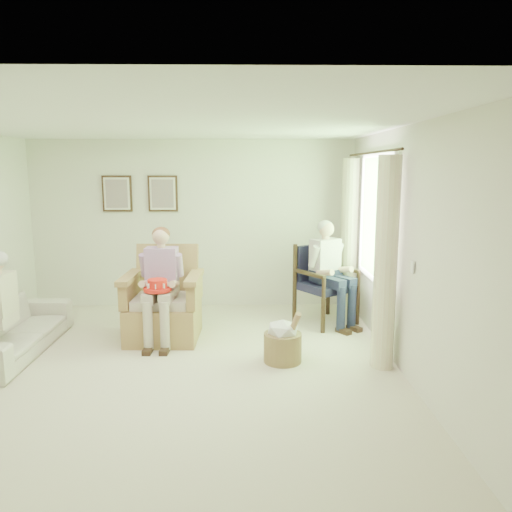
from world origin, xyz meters
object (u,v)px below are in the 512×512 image
Objects in this scene: wood_armchair at (325,280)px; person_dark at (328,265)px; sofa at (11,329)px; red_hat at (158,286)px; person_wicker at (161,276)px; hatbox at (283,341)px; wicker_armchair at (164,310)px.

person_dark is at bearing -123.66° from wood_armchair.
wood_armchair reaches higher than sofa.
person_dark is 2.35m from red_hat.
hatbox is at bearing -23.63° from person_wicker.
person_wicker reaches higher than hatbox.
wicker_armchair is 0.53m from red_hat.
sofa is 1.79m from red_hat.
wood_armchair is 3.24× the size of red_hat.
wicker_armchair is at bearing 163.73° from wood_armchair.
wood_armchair is 1.72× the size of hatbox.
person_wicker is at bearing -88.53° from wicker_armchair.
hatbox is (3.19, -0.34, -0.04)m from sofa.
wood_armchair is 4.09m from sofa.
person_wicker is (1.72, 0.35, 0.56)m from sofa.
wicker_armchair reaches higher than wood_armchair.
person_wicker is at bearing 167.36° from wood_armchair.
sofa is 3.14× the size of hatbox.
person_wicker is 0.21m from red_hat.
person_wicker is 2.28m from person_dark.
person_dark is (2.18, 0.50, 0.48)m from wicker_armchair.
person_dark is (3.90, 1.01, 0.56)m from sofa.
red_hat is (-2.19, -1.04, 0.17)m from wood_armchair.
sofa is 1.84m from person_wicker.
red_hat is at bearing 167.78° from person_dark.
person_wicker is 0.99× the size of person_dark.
wicker_armchair is 1.87× the size of hatbox.
person_dark reaches higher than wood_armchair.
person_dark is 2.26× the size of hatbox.
hatbox is (1.47, -0.84, -0.13)m from wicker_armchair.
wood_armchair reaches higher than red_hat.
wood_armchair is at bearing 56.34° from person_dark.
red_hat is at bearing 161.67° from hatbox.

